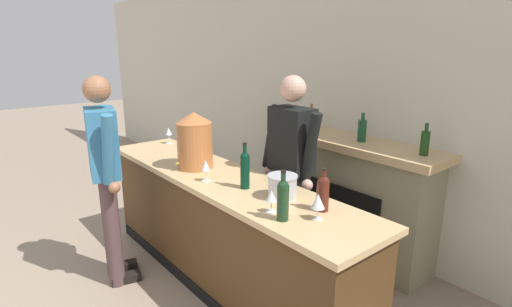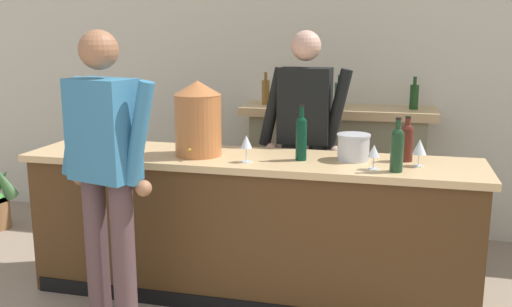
# 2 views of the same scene
# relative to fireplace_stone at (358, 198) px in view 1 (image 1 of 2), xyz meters

# --- Properties ---
(wall_back_panel) EXTENTS (12.00, 0.07, 2.75)m
(wall_back_panel) POSITION_rel_fireplace_stone_xyz_m (-0.22, 0.26, 0.80)
(wall_back_panel) COLOR beige
(wall_back_panel) RESTS_ON ground_plane
(bar_counter) EXTENTS (2.92, 0.64, 0.95)m
(bar_counter) POSITION_rel_fireplace_stone_xyz_m (-0.43, -1.25, -0.10)
(bar_counter) COLOR #4A3017
(bar_counter) RESTS_ON ground_plane
(fireplace_stone) EXTENTS (1.57, 0.52, 1.40)m
(fireplace_stone) POSITION_rel_fireplace_stone_xyz_m (0.00, 0.00, 0.00)
(fireplace_stone) COLOR gray
(fireplace_stone) RESTS_ON ground_plane
(potted_plant_corner) EXTENTS (0.35, 0.34, 0.65)m
(potted_plant_corner) POSITION_rel_fireplace_stone_xyz_m (-2.96, -0.53, -0.28)
(potted_plant_corner) COLOR #996940
(potted_plant_corner) RESTS_ON ground_plane
(person_customer) EXTENTS (0.64, 0.37, 1.74)m
(person_customer) POSITION_rel_fireplace_stone_xyz_m (-1.06, -1.94, 0.39)
(person_customer) COLOR #503A3B
(person_customer) RESTS_ON ground_plane
(person_bartender) EXTENTS (0.66, 0.31, 1.74)m
(person_bartender) POSITION_rel_fireplace_stone_xyz_m (-0.16, -0.73, 0.39)
(person_bartender) COLOR #2F3A42
(person_bartender) RESTS_ON ground_plane
(copper_dispenser) EXTENTS (0.30, 0.34, 0.48)m
(copper_dispenser) POSITION_rel_fireplace_stone_xyz_m (-0.76, -1.28, 0.62)
(copper_dispenser) COLOR #B96C39
(copper_dispenser) RESTS_ON bar_counter
(ice_bucket_steel) EXTENTS (0.21, 0.21, 0.16)m
(ice_bucket_steel) POSITION_rel_fireplace_stone_xyz_m (0.22, -1.18, 0.46)
(ice_bucket_steel) COLOR silver
(ice_bucket_steel) RESTS_ON bar_counter
(wine_bottle_rose_blush) EXTENTS (0.07, 0.07, 0.31)m
(wine_bottle_rose_blush) POSITION_rel_fireplace_stone_xyz_m (0.48, -1.43, 0.52)
(wine_bottle_rose_blush) COLOR #18381F
(wine_bottle_rose_blush) RESTS_ON bar_counter
(wine_bottle_cabernet_heavy) EXTENTS (0.08, 0.08, 0.28)m
(wine_bottle_cabernet_heavy) POSITION_rel_fireplace_stone_xyz_m (0.54, -1.13, 0.50)
(wine_bottle_cabernet_heavy) COLOR #4F1E15
(wine_bottle_cabernet_heavy) RESTS_ON bar_counter
(wine_bottle_chardonnay_pale) EXTENTS (0.07, 0.07, 0.34)m
(wine_bottle_chardonnay_pale) POSITION_rel_fireplace_stone_xyz_m (-0.09, -1.26, 0.53)
(wine_bottle_chardonnay_pale) COLOR #07301F
(wine_bottle_chardonnay_pale) RESTS_ON bar_counter
(wine_glass_near_bucket) EXTENTS (0.07, 0.07, 0.15)m
(wine_glass_near_bucket) POSITION_rel_fireplace_stone_xyz_m (0.35, -1.40, 0.48)
(wine_glass_near_bucket) COLOR silver
(wine_glass_near_bucket) RESTS_ON bar_counter
(wine_glass_back_row) EXTENTS (0.07, 0.07, 0.17)m
(wine_glass_back_row) POSITION_rel_fireplace_stone_xyz_m (-0.41, -1.40, 0.49)
(wine_glass_back_row) COLOR silver
(wine_glass_back_row) RESTS_ON bar_counter
(wine_glass_mid_counter) EXTENTS (0.08, 0.08, 0.17)m
(wine_glass_mid_counter) POSITION_rel_fireplace_stone_xyz_m (-1.67, -1.05, 0.50)
(wine_glass_mid_counter) COLOR silver
(wine_glass_mid_counter) RESTS_ON bar_counter
(wine_glass_front_right) EXTENTS (0.08, 0.08, 0.16)m
(wine_glass_front_right) POSITION_rel_fireplace_stone_xyz_m (0.61, -1.26, 0.49)
(wine_glass_front_right) COLOR silver
(wine_glass_front_right) RESTS_ON bar_counter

